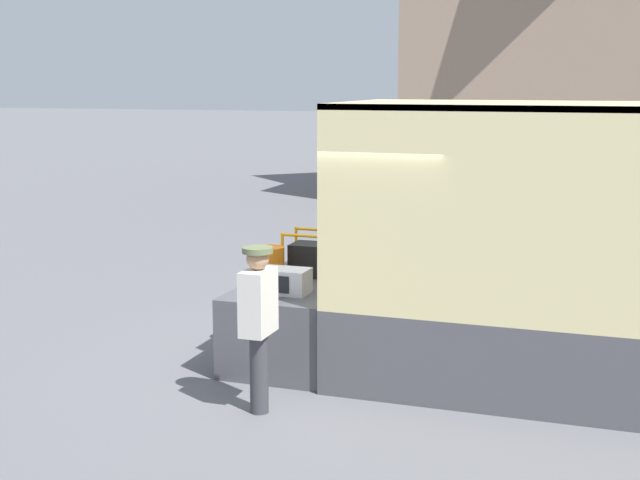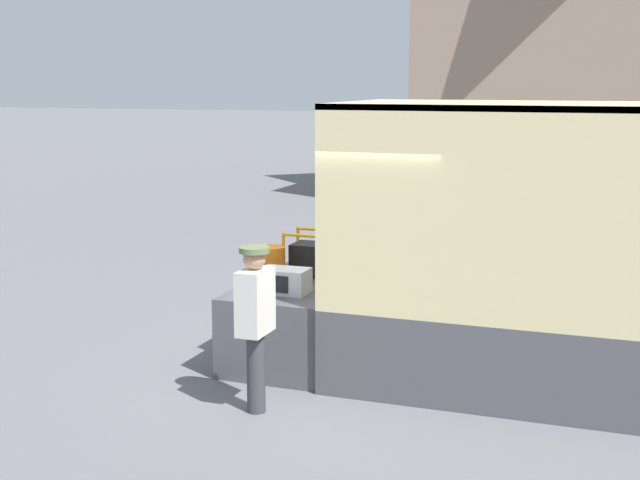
{
  "view_description": "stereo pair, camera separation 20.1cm",
  "coord_description": "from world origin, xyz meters",
  "px_view_note": "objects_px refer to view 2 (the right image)",
  "views": [
    {
      "loc": [
        2.88,
        -9.39,
        3.18
      ],
      "look_at": [
        -0.3,
        -0.2,
        1.44
      ],
      "focal_mm": 50.0,
      "sensor_mm": 36.0,
      "label": 1
    },
    {
      "loc": [
        3.07,
        -9.32,
        3.18
      ],
      "look_at": [
        -0.3,
        -0.2,
        1.44
      ],
      "focal_mm": 50.0,
      "sensor_mm": 36.0,
      "label": 2
    }
  ],
  "objects_px": {
    "worker_person": "(255,313)",
    "orange_bucket": "(271,263)",
    "microwave": "(284,281)",
    "portable_generator": "(318,259)"
  },
  "relations": [
    {
      "from": "orange_bucket",
      "to": "portable_generator",
      "type": "bearing_deg",
      "value": 41.87
    },
    {
      "from": "microwave",
      "to": "portable_generator",
      "type": "bearing_deg",
      "value": 87.6
    },
    {
      "from": "microwave",
      "to": "portable_generator",
      "type": "relative_size",
      "value": 0.77
    },
    {
      "from": "orange_bucket",
      "to": "worker_person",
      "type": "xyz_separation_m",
      "value": [
        0.62,
        -1.81,
        -0.09
      ]
    },
    {
      "from": "orange_bucket",
      "to": "worker_person",
      "type": "relative_size",
      "value": 0.24
    },
    {
      "from": "portable_generator",
      "to": "worker_person",
      "type": "height_order",
      "value": "worker_person"
    },
    {
      "from": "portable_generator",
      "to": "orange_bucket",
      "type": "distance_m",
      "value": 0.59
    },
    {
      "from": "microwave",
      "to": "worker_person",
      "type": "distance_m",
      "value": 1.27
    },
    {
      "from": "worker_person",
      "to": "orange_bucket",
      "type": "bearing_deg",
      "value": 108.89
    },
    {
      "from": "orange_bucket",
      "to": "worker_person",
      "type": "height_order",
      "value": "worker_person"
    }
  ]
}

